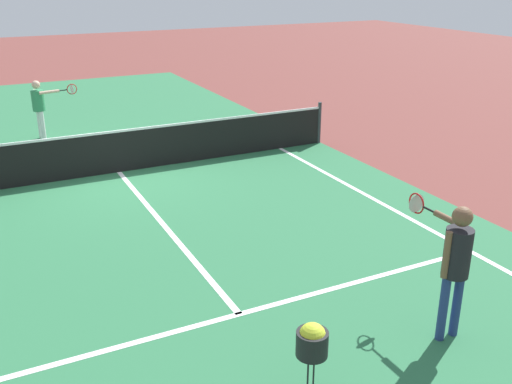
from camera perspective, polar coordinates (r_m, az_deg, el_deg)
ground_plane at (r=13.41m, az=-13.25°, el=1.91°), size 60.00×60.00×0.00m
court_surface_inbounds at (r=13.41m, az=-13.25°, el=1.91°), size 10.62×24.40×0.00m
line_sideline_right at (r=10.34m, az=18.40°, el=-4.48°), size 0.10×11.89×0.01m
line_service_near at (r=7.87m, az=-1.65°, el=-11.84°), size 8.22×0.10×0.01m
line_center_service at (r=10.52m, az=-9.02°, el=-3.17°), size 0.10×6.40×0.01m
net at (r=13.26m, az=-13.43°, el=3.92°), size 10.60×0.09×1.07m
player_near at (r=7.30m, az=18.88°, el=-6.03°), size 0.50×1.24×1.74m
player_far at (r=16.43m, az=-20.39°, el=8.13°), size 1.19×0.41×1.56m
ball_hopper at (r=6.25m, az=5.51°, el=-14.26°), size 0.34×0.34×0.87m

